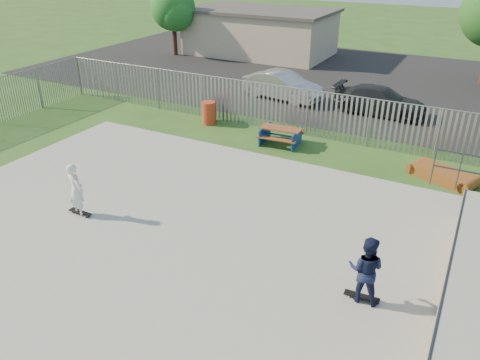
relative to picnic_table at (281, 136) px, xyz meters
The scene contains 16 objects.
ground 7.62m from the picnic_table, 93.21° to the right, with size 120.00×120.00×0.00m, color #2E561D.
concrete_slab 7.62m from the picnic_table, 93.21° to the right, with size 15.00×12.00×0.15m, color #A3A39E.
fence 3.13m from the picnic_table, 79.23° to the right, with size 26.04×16.02×2.00m.
picnic_table is the anchor object (origin of this frame).
funbox 6.31m from the picnic_table, ahead, with size 2.18×1.65×0.39m.
trash_bin_red 3.91m from the picnic_table, 169.95° to the left, with size 0.62×0.62×1.03m, color #B6371C.
trash_bin_grey 4.12m from the picnic_table, 166.06° to the left, with size 0.59×0.59×0.99m, color #28282B.
parking_lot 11.41m from the picnic_table, 92.14° to the left, with size 40.00×18.00×0.02m, color black.
car_silver 6.24m from the picnic_table, 112.75° to the left, with size 1.50×4.29×1.41m, color silver.
car_dark 6.30m from the picnic_table, 64.86° to the left, with size 1.81×4.45×1.29m, color black.
building 17.60m from the picnic_table, 118.69° to the left, with size 10.40×6.40×3.20m.
tree_left 18.54m from the picnic_table, 138.59° to the left, with size 3.17×3.17×4.90m.
skateboard_a 9.63m from the picnic_table, 55.27° to the right, with size 0.81×0.24×0.08m.
skateboard_b 8.69m from the picnic_table, 109.68° to the right, with size 0.81×0.23×0.08m.
skater_navy 9.65m from the picnic_table, 55.27° to the right, with size 0.80×0.62×1.64m, color #121A39.
skater_white 8.71m from the picnic_table, 109.68° to the right, with size 0.60×0.39×1.64m, color white.
Camera 1 is at (7.37, -8.91, 7.37)m, focal length 35.00 mm.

